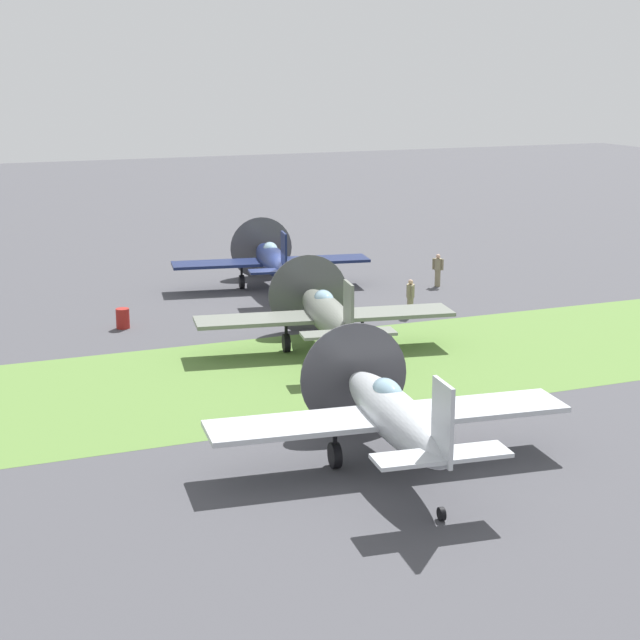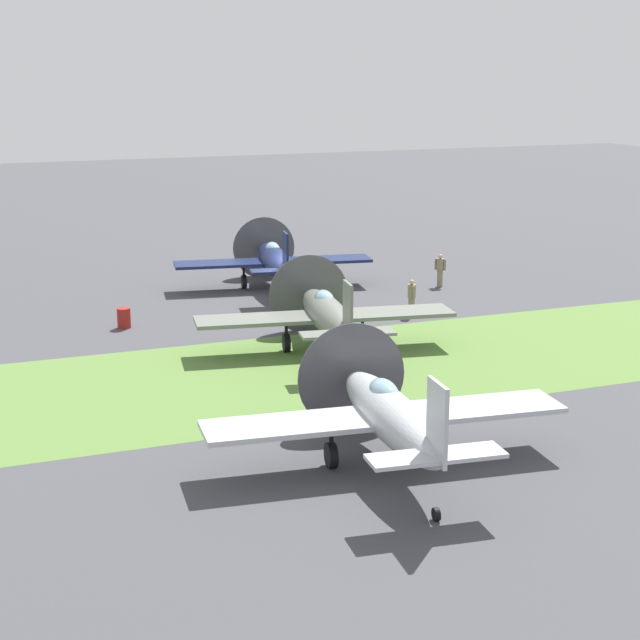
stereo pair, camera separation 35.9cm
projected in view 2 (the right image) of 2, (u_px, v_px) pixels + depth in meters
The scene contains 8 objects.
ground_plane at pixel (281, 301), 50.73m from camera, with size 160.00×160.00×0.00m, color #424247.
grass_verge at pixel (382, 364), 40.00m from camera, with size 120.00×11.00×0.01m, color #567A38.
airplane_lead at pixel (274, 260), 53.09m from camera, with size 10.47×8.34×3.71m.
airplane_wingman at pixel (327, 314), 41.37m from camera, with size 10.81×8.61×3.83m.
airplane_trail at pixel (389, 414), 29.47m from camera, with size 10.95×8.68×3.88m.
ground_crew_chief at pixel (412, 297), 47.50m from camera, with size 0.38×0.63×1.73m.
ground_crew_mechanic at pixel (440, 270), 53.78m from camera, with size 0.45×0.50×1.73m.
fuel_drum at pixel (124, 318), 45.47m from camera, with size 0.60×0.60×0.90m, color maroon.
Camera 2 is at (-16.33, -46.69, 11.48)m, focal length 57.23 mm.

